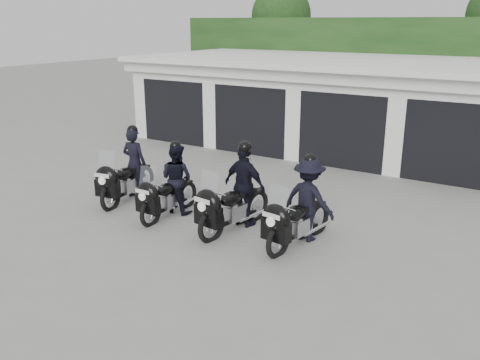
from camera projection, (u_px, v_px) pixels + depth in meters
The scene contains 7 objects.
ground at pixel (242, 229), 10.63m from camera, with size 80.00×80.00×0.00m, color gray.
garage_block at pixel (371, 108), 16.73m from camera, with size 16.40×6.80×2.96m.
background_vegetation at pixel (422, 58), 20.07m from camera, with size 20.00×3.90×5.80m.
police_bike_a at pixel (128, 171), 12.15m from camera, with size 0.82×2.12×1.85m.
police_bike_b at pixel (172, 184), 11.26m from camera, with size 0.78×1.97×1.71m.
police_bike_c at pixel (239, 192), 10.47m from camera, with size 1.11×2.18×1.90m.
police_bike_d at pixel (304, 205), 9.80m from camera, with size 1.16×2.08×1.82m.
Camera 1 is at (5.17, -8.37, 4.17)m, focal length 38.00 mm.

